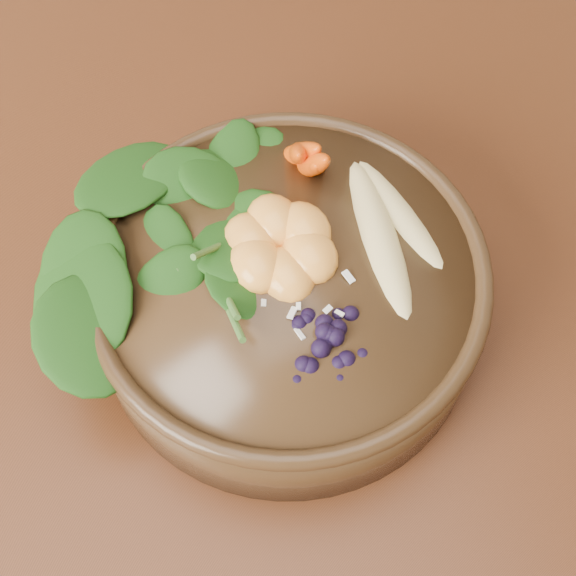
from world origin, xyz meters
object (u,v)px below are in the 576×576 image
stoneware_bowl (288,296)px  kale_heap (195,210)px  blueberry_pile (330,324)px  banana_halves (392,214)px  mandarin_cluster (280,237)px  carrot_cluster (309,131)px

stoneware_bowl → kale_heap: bearing=124.1°
kale_heap → blueberry_pile: 0.11m
stoneware_bowl → banana_halves: size_ratio=1.78×
mandarin_cluster → kale_heap: bearing=135.5°
kale_heap → carrot_cluster: carrot_cluster is taller
blueberry_pile → kale_heap: bearing=109.1°
kale_heap → mandarin_cluster: (0.04, -0.04, -0.01)m
mandarin_cluster → stoneware_bowl: bearing=-99.1°
blueberry_pile → carrot_cluster: bearing=67.7°
kale_heap → mandarin_cluster: bearing=-44.5°
banana_halves → mandarin_cluster: size_ratio=1.77×
banana_halves → mandarin_cluster: (-0.07, 0.02, 0.00)m
stoneware_bowl → kale_heap: kale_heap is taller
carrot_cluster → mandarin_cluster: 0.07m
mandarin_cluster → blueberry_pile: 0.07m
kale_heap → mandarin_cluster: 0.05m
stoneware_bowl → blueberry_pile: (0.00, -0.05, 0.05)m
banana_halves → mandarin_cluster: mandarin_cluster is taller
banana_halves → blueberry_pile: 0.09m
kale_heap → banana_halves: 0.12m
banana_halves → blueberry_pile: bearing=-141.5°
stoneware_bowl → carrot_cluster: size_ratio=3.62×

